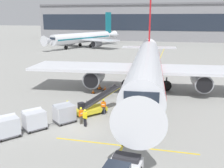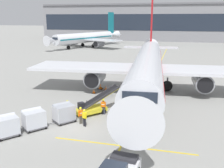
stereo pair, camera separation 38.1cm
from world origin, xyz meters
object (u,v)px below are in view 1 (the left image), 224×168
at_px(distant_airplane, 84,38).
at_px(safety_cone_nose_mark, 100,87).
at_px(safety_cone_wingtip, 93,91).
at_px(baggage_cart_lead, 64,113).
at_px(belt_loader, 93,107).
at_px(ground_crew_by_carts, 85,117).
at_px(baggage_cart_second, 34,119).
at_px(ground_crew_by_loader, 68,107).
at_px(ground_crew_marshaller, 81,114).
at_px(parked_airplane, 147,65).
at_px(baggage_cart_third, 7,126).
at_px(ground_crew_wingwalker, 103,106).
at_px(safety_cone_engine_keepout, 105,88).

bearing_deg(distant_airplane, safety_cone_nose_mark, -68.04).
bearing_deg(safety_cone_wingtip, baggage_cart_lead, -88.25).
xyz_separation_m(baggage_cart_lead, safety_cone_wingtip, (-0.32, 10.44, -0.70)).
distance_m(safety_cone_wingtip, distant_airplane, 59.05).
relative_size(belt_loader, ground_crew_by_carts, 2.81).
bearing_deg(baggage_cart_second, ground_crew_by_loader, 66.15).
bearing_deg(baggage_cart_second, ground_crew_marshaller, 29.79).
bearing_deg(ground_crew_by_carts, parked_airplane, 72.42).
height_order(baggage_cart_third, ground_crew_by_carts, baggage_cart_third).
distance_m(parked_airplane, distant_airplane, 59.50).
height_order(baggage_cart_lead, ground_crew_marshaller, baggage_cart_lead).
xyz_separation_m(parked_airplane, ground_crew_wingwalker, (-3.47, -10.05, -2.79)).
relative_size(baggage_cart_lead, ground_crew_by_carts, 1.51).
bearing_deg(distant_airplane, baggage_cart_second, -74.10).
height_order(parked_airplane, baggage_cart_second, parked_airplane).
bearing_deg(safety_cone_engine_keepout, safety_cone_wingtip, -121.41).
distance_m(safety_cone_engine_keepout, distant_airplane, 57.70).
distance_m(belt_loader, ground_crew_wingwalker, 1.22).
bearing_deg(ground_crew_by_loader, safety_cone_wingtip, 90.01).
height_order(ground_crew_by_carts, safety_cone_nose_mark, ground_crew_by_carts).
xyz_separation_m(belt_loader, baggage_cart_third, (-5.56, -7.21, 0.17)).
bearing_deg(baggage_cart_lead, safety_cone_wingtip, 91.75).
height_order(parked_airplane, belt_loader, parked_airplane).
bearing_deg(safety_cone_engine_keepout, baggage_cart_third, -104.70).
bearing_deg(ground_crew_wingwalker, safety_cone_nose_mark, 108.81).
xyz_separation_m(baggage_cart_second, distant_airplane, (-19.32, 67.79, 2.29)).
height_order(baggage_cart_third, distant_airplane, distant_airplane).
height_order(ground_crew_by_loader, safety_cone_wingtip, ground_crew_by_loader).
xyz_separation_m(parked_airplane, baggage_cart_third, (-10.22, -17.37, -2.78)).
distance_m(parked_airplane, baggage_cart_second, 17.87).
bearing_deg(ground_crew_marshaller, belt_loader, 85.60).
bearing_deg(ground_crew_wingwalker, safety_cone_wingtip, 115.66).
bearing_deg(distant_airplane, parked_airplane, -61.86).
bearing_deg(ground_crew_marshaller, ground_crew_wingwalker, 65.16).
relative_size(baggage_cart_second, safety_cone_wingtip, 4.19).
bearing_deg(ground_crew_by_loader, baggage_cart_second, -113.85).
bearing_deg(baggage_cart_third, baggage_cart_second, 54.05).
xyz_separation_m(belt_loader, baggage_cart_lead, (-2.04, -2.91, 0.17)).
height_order(baggage_cart_third, safety_cone_nose_mark, baggage_cart_third).
relative_size(baggage_cart_third, safety_cone_engine_keepout, 4.03).
relative_size(baggage_cart_lead, safety_cone_wingtip, 4.19).
distance_m(parked_airplane, ground_crew_marshaller, 14.29).
height_order(baggage_cart_second, distant_airplane, distant_airplane).
height_order(baggage_cart_lead, ground_crew_wingwalker, baggage_cart_lead).
bearing_deg(baggage_cart_third, baggage_cart_lead, 50.72).
distance_m(baggage_cart_lead, ground_crew_by_loader, 1.66).
bearing_deg(baggage_cart_second, baggage_cart_third, -125.95).
distance_m(belt_loader, ground_crew_by_loader, 2.69).
relative_size(baggage_cart_second, safety_cone_nose_mark, 3.32).
xyz_separation_m(ground_crew_wingwalker, safety_cone_engine_keepout, (-2.38, 9.34, -0.68)).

